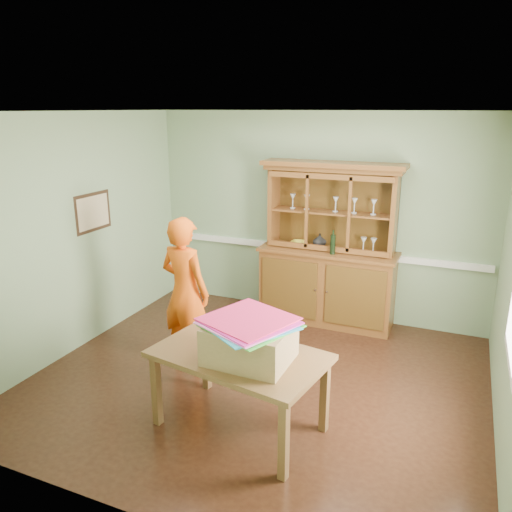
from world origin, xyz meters
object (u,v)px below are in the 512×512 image
at_px(dining_table, 239,362).
at_px(china_hutch, 328,268).
at_px(cardboard_box, 249,343).
at_px(person, 185,292).

bearing_deg(dining_table, china_hutch, 97.79).
bearing_deg(cardboard_box, china_hutch, 90.88).
xyz_separation_m(dining_table, person, (-1.04, 0.87, 0.19)).
height_order(china_hutch, person, china_hutch).
distance_m(cardboard_box, person, 1.51).
bearing_deg(china_hutch, person, -123.88).
height_order(dining_table, person, person).
distance_m(china_hutch, dining_table, 2.56).
relative_size(cardboard_box, person, 0.41).
bearing_deg(person, dining_table, 149.95).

